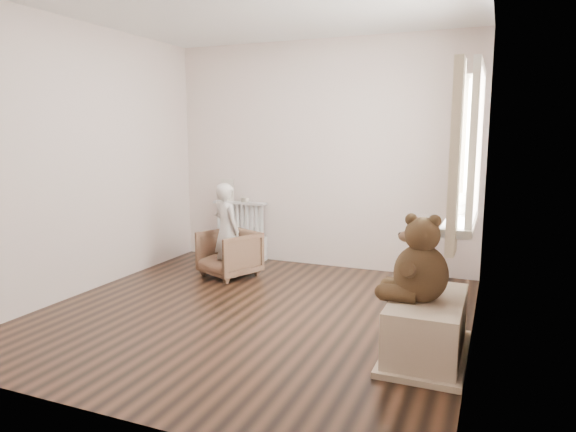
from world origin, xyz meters
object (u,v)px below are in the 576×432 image
at_px(armchair, 229,254).
at_px(toy_bench, 427,329).
at_px(toy_vanity, 250,239).
at_px(child, 226,230).
at_px(teddy_bear, 421,265).
at_px(plush_cat, 461,204).
at_px(radiator, 240,228).

height_order(armchair, toy_bench, armchair).
bearing_deg(toy_vanity, toy_bench, -39.82).
xyz_separation_m(child, toy_bench, (2.27, -1.22, -0.33)).
relative_size(teddy_bear, plush_cat, 2.50).
xyz_separation_m(toy_vanity, child, (0.09, -0.75, 0.25)).
bearing_deg(radiator, toy_bench, -38.47).
bearing_deg(teddy_bear, radiator, 140.15).
bearing_deg(armchair, teddy_bear, -6.53).
relative_size(armchair, toy_bench, 0.61).
distance_m(child, teddy_bear, 2.57).
bearing_deg(plush_cat, radiator, 130.56).
bearing_deg(teddy_bear, armchair, 149.07).
bearing_deg(radiator, teddy_bear, -39.98).
relative_size(armchair, child, 0.55).
xyz_separation_m(toy_vanity, toy_bench, (2.36, -1.97, -0.08)).
bearing_deg(radiator, toy_vanity, -11.00).
xyz_separation_m(toy_bench, plush_cat, (0.14, 0.73, 0.80)).
xyz_separation_m(toy_vanity, plush_cat, (2.50, -1.24, 0.72)).
xyz_separation_m(armchair, toy_bench, (2.27, -1.27, -0.05)).
distance_m(radiator, toy_vanity, 0.19).
distance_m(radiator, toy_bench, 3.22).
distance_m(armchair, plush_cat, 2.58).
bearing_deg(toy_vanity, child, -82.94).
bearing_deg(armchair, radiator, 133.19).
height_order(armchair, teddy_bear, teddy_bear).
distance_m(toy_bench, teddy_bear, 0.48).
xyz_separation_m(radiator, armchair, (0.25, -0.73, -0.14)).
distance_m(radiator, child, 0.83).
bearing_deg(armchair, plush_cat, 12.03).
relative_size(radiator, armchair, 1.30).
relative_size(armchair, teddy_bear, 0.95).
xyz_separation_m(toy_vanity, teddy_bear, (2.32, -2.04, 0.40)).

